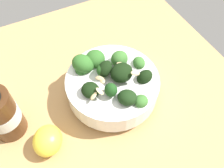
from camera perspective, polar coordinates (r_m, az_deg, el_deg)
ground_plane at (r=54.21cm, az=-3.75°, el=-5.30°), size 68.09×68.09×3.60cm
bowl_of_broccoli at (r=50.10cm, az=-0.11°, el=0.33°), size 19.27×19.27×10.06cm
lemon_wedge at (r=47.55cm, az=-15.04°, el=-12.84°), size 8.05×7.75×4.72cm
bottle_tall at (r=48.83cm, az=-24.90°, el=-6.49°), size 6.52×6.52×12.96cm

